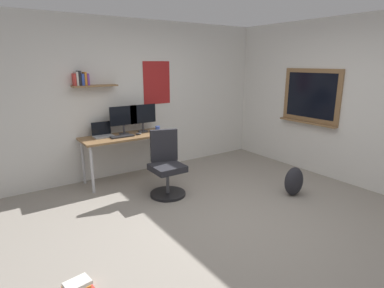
# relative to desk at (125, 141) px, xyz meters

# --- Properties ---
(ground_plane) EXTENTS (5.20, 5.20, 0.00)m
(ground_plane) POSITION_rel_desk_xyz_m (0.49, -2.08, -0.67)
(ground_plane) COLOR gray
(ground_plane) RESTS_ON ground
(wall_back) EXTENTS (5.00, 0.30, 2.60)m
(wall_back) POSITION_rel_desk_xyz_m (0.48, 0.37, 0.63)
(wall_back) COLOR silver
(wall_back) RESTS_ON ground
(wall_right) EXTENTS (0.22, 5.00, 2.60)m
(wall_right) POSITION_rel_desk_xyz_m (2.94, -2.06, 0.63)
(wall_right) COLOR silver
(wall_right) RESTS_ON ground
(desk) EXTENTS (1.38, 0.58, 0.76)m
(desk) POSITION_rel_desk_xyz_m (0.00, 0.00, 0.00)
(desk) COLOR olive
(desk) RESTS_ON ground
(office_chair) EXTENTS (0.52, 0.54, 0.95)m
(office_chair) POSITION_rel_desk_xyz_m (0.26, -0.88, -0.26)
(office_chair) COLOR black
(office_chair) RESTS_ON ground
(laptop) EXTENTS (0.31, 0.21, 0.23)m
(laptop) POSITION_rel_desk_xyz_m (-0.31, 0.14, 0.14)
(laptop) COLOR #ADAFB5
(laptop) RESTS_ON desk
(monitor_primary) EXTENTS (0.46, 0.17, 0.46)m
(monitor_primary) POSITION_rel_desk_xyz_m (0.03, 0.09, 0.35)
(monitor_primary) COLOR #38383D
(monitor_primary) RESTS_ON desk
(monitor_secondary) EXTENTS (0.46, 0.17, 0.46)m
(monitor_secondary) POSITION_rel_desk_xyz_m (0.38, 0.09, 0.35)
(monitor_secondary) COLOR #38383D
(monitor_secondary) RESTS_ON desk
(keyboard) EXTENTS (0.37, 0.13, 0.02)m
(keyboard) POSITION_rel_desk_xyz_m (-0.07, -0.07, 0.09)
(keyboard) COLOR black
(keyboard) RESTS_ON desk
(computer_mouse) EXTENTS (0.10, 0.06, 0.03)m
(computer_mouse) POSITION_rel_desk_xyz_m (0.21, -0.07, 0.10)
(computer_mouse) COLOR #262628
(computer_mouse) RESTS_ON desk
(coffee_mug) EXTENTS (0.08, 0.08, 0.09)m
(coffee_mug) POSITION_rel_desk_xyz_m (0.59, -0.02, 0.13)
(coffee_mug) COLOR #334CA5
(coffee_mug) RESTS_ON desk
(backpack) EXTENTS (0.32, 0.22, 0.43)m
(backpack) POSITION_rel_desk_xyz_m (1.78, -1.97, -0.46)
(backpack) COLOR #232328
(backpack) RESTS_ON ground
(book_stack_on_floor) EXTENTS (0.24, 0.19, 0.09)m
(book_stack_on_floor) POSITION_rel_desk_xyz_m (-1.39, -2.24, -0.63)
(book_stack_on_floor) COLOR #C63833
(book_stack_on_floor) RESTS_ON ground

